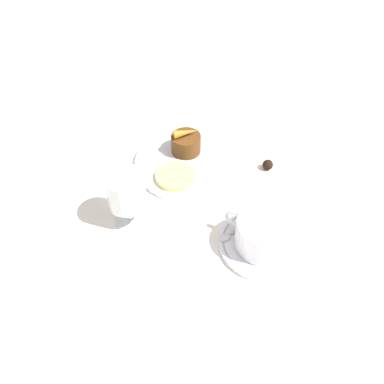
{
  "coord_description": "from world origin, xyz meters",
  "views": [
    {
      "loc": [
        -0.29,
        0.46,
        0.53
      ],
      "look_at": [
        -0.05,
        0.07,
        0.04
      ],
      "focal_mm": 35.0,
      "sensor_mm": 36.0,
      "label": 1
    }
  ],
  "objects_px": {
    "coffee_cup": "(265,233)",
    "dessert_cake": "(186,144)",
    "dinner_plate": "(189,161)",
    "wine_glass": "(126,193)",
    "fork": "(257,193)"
  },
  "relations": [
    {
      "from": "dessert_cake",
      "to": "fork",
      "type": "bearing_deg",
      "value": 172.4
    },
    {
      "from": "dinner_plate",
      "to": "fork",
      "type": "bearing_deg",
      "value": 178.74
    },
    {
      "from": "coffee_cup",
      "to": "fork",
      "type": "distance_m",
      "value": 0.13
    },
    {
      "from": "coffee_cup",
      "to": "fork",
      "type": "bearing_deg",
      "value": -61.85
    },
    {
      "from": "coffee_cup",
      "to": "dessert_cake",
      "type": "height_order",
      "value": "coffee_cup"
    },
    {
      "from": "dinner_plate",
      "to": "wine_glass",
      "type": "distance_m",
      "value": 0.19
    },
    {
      "from": "wine_glass",
      "to": "dessert_cake",
      "type": "height_order",
      "value": "wine_glass"
    },
    {
      "from": "wine_glass",
      "to": "dessert_cake",
      "type": "distance_m",
      "value": 0.2
    },
    {
      "from": "dinner_plate",
      "to": "wine_glass",
      "type": "height_order",
      "value": "wine_glass"
    },
    {
      "from": "coffee_cup",
      "to": "dessert_cake",
      "type": "distance_m",
      "value": 0.27
    },
    {
      "from": "dinner_plate",
      "to": "dessert_cake",
      "type": "height_order",
      "value": "dessert_cake"
    },
    {
      "from": "coffee_cup",
      "to": "wine_glass",
      "type": "relative_size",
      "value": 1.15
    },
    {
      "from": "dinner_plate",
      "to": "wine_glass",
      "type": "relative_size",
      "value": 2.05
    },
    {
      "from": "wine_glass",
      "to": "dessert_cake",
      "type": "bearing_deg",
      "value": -88.33
    },
    {
      "from": "dinner_plate",
      "to": "fork",
      "type": "xyz_separation_m",
      "value": [
        -0.16,
        0.0,
        -0.01
      ]
    }
  ]
}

